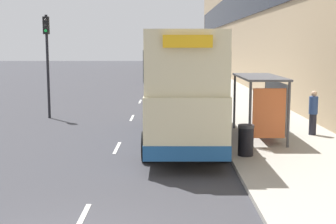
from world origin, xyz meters
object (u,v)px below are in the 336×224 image
Objects in this scene: pedestrian_1 at (312,112)px; litter_bin at (244,140)px; double_decker_bus_near at (181,85)px; bus_shelter at (264,95)px; pedestrian_at_shelter at (272,115)px; traffic_light_far_kerb at (46,50)px; pedestrian_2 at (265,108)px; car_0 at (169,74)px.

pedestrian_1 is 5.06m from litter_bin.
pedestrian_1 is (5.48, 0.63, -1.21)m from double_decker_bus_near.
bus_shelter is at bearing -2.60° from double_decker_bus_near.
pedestrian_1 is at bearing 15.79° from pedestrian_at_shelter.
bus_shelter is at bearing -31.36° from traffic_light_far_kerb.
bus_shelter is 4.00× the size of litter_bin.
car_0 is at bearing 97.99° from pedestrian_2.
pedestrian_at_shelter is at bearing -82.63° from car_0.
litter_bin is at bearing -116.82° from pedestrian_at_shelter.
pedestrian_1 reaches higher than car_0.
pedestrian_2 reaches higher than pedestrian_at_shelter.
traffic_light_far_kerb reaches higher than pedestrian_at_shelter.
car_0 is 25.70m from traffic_light_far_kerb.
bus_shelter is at bearing -145.27° from pedestrian_at_shelter.
car_0 is 30.85m from pedestrian_at_shelter.
pedestrian_2 is (-1.69, 1.27, 0.01)m from pedestrian_1.
pedestrian_1 is (5.74, -30.09, 0.22)m from car_0.
pedestrian_2 is 11.72m from traffic_light_far_kerb.
car_0 is at bearing 96.57° from bus_shelter.
double_decker_bus_near is at bearing -177.98° from pedestrian_at_shelter.
traffic_light_far_kerb is at bearing 134.41° from litter_bin.
car_0 is 2.29× the size of pedestrian_at_shelter.
traffic_light_far_kerb reaches higher than car_0.
double_decker_bus_near is at bearing -41.34° from traffic_light_far_kerb.
pedestrian_1 is at bearing -23.68° from traffic_light_far_kerb.
double_decker_bus_near is 9.25m from traffic_light_far_kerb.
bus_shelter is at bearing -160.26° from pedestrian_1.
bus_shelter is 31.10m from car_0.
pedestrian_1 is 13.72m from traffic_light_far_kerb.
pedestrian_1 is at bearing -36.88° from pedestrian_2.
double_decker_bus_near is 5.85× the size of pedestrian_1.
pedestrian_2 is 5.29m from litter_bin.
litter_bin is at bearing -112.59° from bus_shelter.
pedestrian_1 is 0.99× the size of pedestrian_2.
car_0 is 30.64m from pedestrian_1.
traffic_light_far_kerb is (-10.58, 5.92, 2.55)m from pedestrian_at_shelter.
pedestrian_2 is at bearing 87.26° from pedestrian_at_shelter.
car_0 is 0.76× the size of traffic_light_far_kerb.
pedestrian_at_shelter is (3.70, 0.13, -1.23)m from double_decker_bus_near.
double_decker_bus_near reaches higher than pedestrian_1.
pedestrian_2 is (4.04, -28.83, 0.22)m from car_0.
pedestrian_2 reaches higher than car_0.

